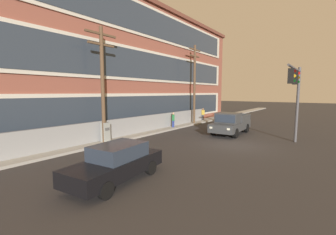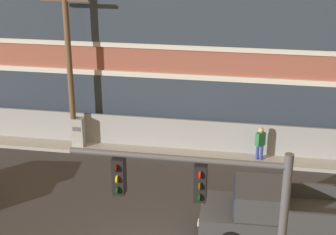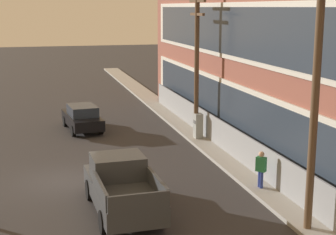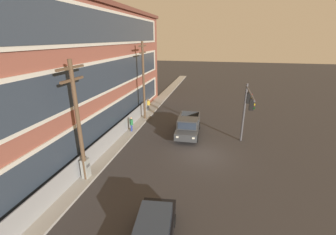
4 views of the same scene
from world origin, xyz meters
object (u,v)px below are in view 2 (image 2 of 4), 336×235
pickup_truck_dark_grey (277,214)px  utility_pole_near_corner (69,55)px  electrical_cabinet (78,133)px  traffic_signal_mast (218,214)px  pedestrian_by_fence (260,143)px

pickup_truck_dark_grey → utility_pole_near_corner: (-9.23, 5.83, 3.63)m
pickup_truck_dark_grey → electrical_cabinet: pickup_truck_dark_grey is taller
traffic_signal_mast → pedestrian_by_fence: 11.43m
traffic_signal_mast → electrical_cabinet: 13.66m
utility_pole_near_corner → pedestrian_by_fence: utility_pole_near_corner is taller
traffic_signal_mast → electrical_cabinet: traffic_signal_mast is taller
traffic_signal_mast → pedestrian_by_fence: size_ratio=3.28×
electrical_cabinet → traffic_signal_mast: bearing=-56.2°
pedestrian_by_fence → pickup_truck_dark_grey: bearing=-84.0°
electrical_cabinet → pedestrian_by_fence: (8.45, -0.06, 0.20)m
pickup_truck_dark_grey → electrical_cabinet: (-9.06, 5.90, -0.16)m
utility_pole_near_corner → electrical_cabinet: (0.17, 0.07, -3.79)m
pickup_truck_dark_grey → utility_pole_near_corner: size_ratio=0.67×
pickup_truck_dark_grey → pedestrian_by_fence: bearing=96.0°
pickup_truck_dark_grey → utility_pole_near_corner: 11.51m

